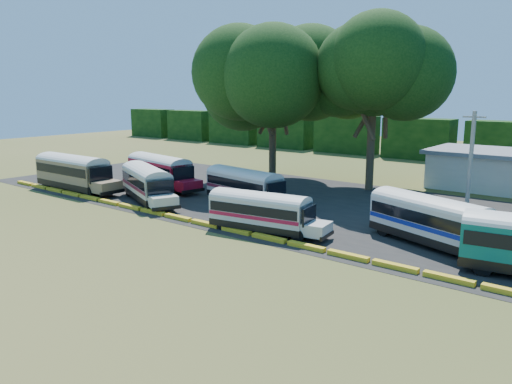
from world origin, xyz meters
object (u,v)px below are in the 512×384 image
Objects in this scene: bus_cream_west at (147,182)px; bus_white_red at (262,210)px; tree_west at (273,76)px; bus_red at (161,169)px; bus_beige at (74,170)px.

bus_white_red is at bearing 17.83° from bus_cream_west.
tree_west reaches higher than bus_cream_west.
bus_red is at bearing 151.68° from bus_white_red.
tree_west reaches higher than bus_red.
bus_cream_west reaches higher than bus_white_red.
bus_beige is at bearing -125.71° from tree_west.
tree_west is (-11.93, 17.41, 9.87)m from bus_white_red.
tree_west is at bearing 104.99° from bus_cream_west.
bus_beige is at bearing -148.49° from bus_cream_west.
tree_west is (6.53, 10.75, 9.55)m from bus_red.
bus_beige reaches higher than bus_cream_west.
tree_west is at bearing 68.46° from bus_red.
bus_red is 15.80m from tree_west.
bus_white_red is 23.30m from tree_west.
bus_white_red is (18.46, -6.65, -0.32)m from bus_red.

